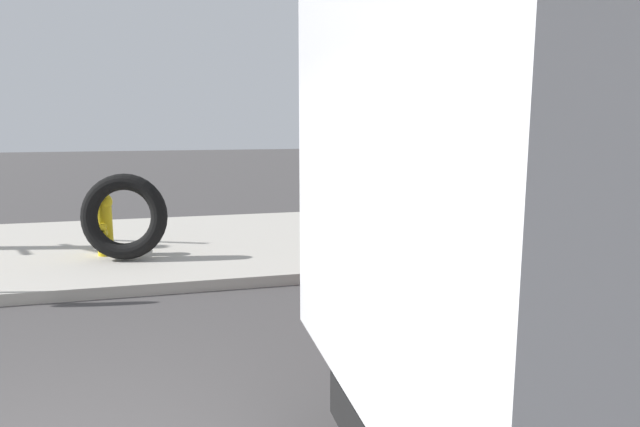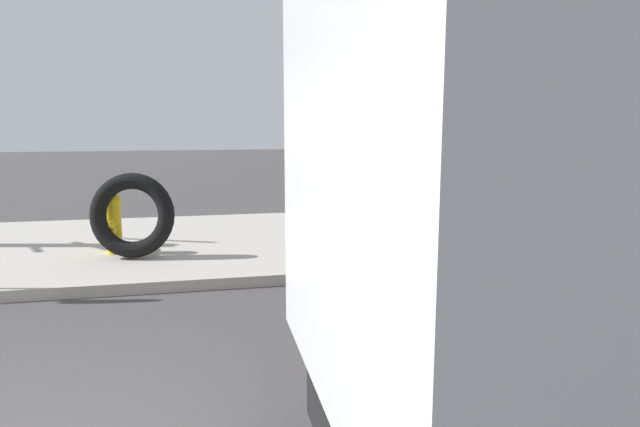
# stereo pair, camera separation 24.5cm
# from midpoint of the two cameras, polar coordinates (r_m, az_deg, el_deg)

# --- Properties ---
(sidewalk_curb) EXTENTS (36.00, 5.00, 0.15)m
(sidewalk_curb) POSITION_cam_midpoint_polar(r_m,az_deg,el_deg) (9.86, -19.25, -3.28)
(sidewalk_curb) COLOR #ADA89E
(sidewalk_curb) RESTS_ON ground
(fire_hydrant) EXTENTS (0.27, 0.60, 0.94)m
(fire_hydrant) POSITION_cam_midpoint_polar(r_m,az_deg,el_deg) (9.01, -19.47, -0.70)
(fire_hydrant) COLOR yellow
(fire_hydrant) RESTS_ON sidewalk_curb
(loose_tire) EXTENTS (1.30, 0.68, 1.26)m
(loose_tire) POSITION_cam_midpoint_polar(r_m,az_deg,el_deg) (8.60, -17.72, -0.18)
(loose_tire) COLOR black
(loose_tire) RESTS_ON sidewalk_curb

